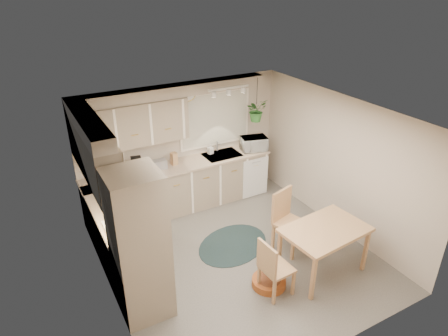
{
  "coord_description": "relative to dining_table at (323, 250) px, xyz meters",
  "views": [
    {
      "loc": [
        -2.71,
        -4.46,
        4.17
      ],
      "look_at": [
        0.05,
        0.55,
        1.35
      ],
      "focal_mm": 32.0,
      "sensor_mm": 36.0,
      "label": 1
    }
  ],
  "objects": [
    {
      "name": "floor",
      "position": [
        -0.95,
        0.93,
        -0.39
      ],
      "size": [
        4.2,
        4.2,
        0.0
      ],
      "primitive_type": "plane",
      "color": "slate",
      "rests_on": "ground"
    },
    {
      "name": "ceiling",
      "position": [
        -0.95,
        0.93,
        2.01
      ],
      "size": [
        4.2,
        4.2,
        0.0
      ],
      "primitive_type": "plane",
      "color": "silver",
      "rests_on": "wall_back"
    },
    {
      "name": "wall_back",
      "position": [
        -0.95,
        3.03,
        0.81
      ],
      "size": [
        4.0,
        0.04,
        2.4
      ],
      "primitive_type": "cube",
      "color": "#BAAC9A",
      "rests_on": "floor"
    },
    {
      "name": "wall_front",
      "position": [
        -0.95,
        -1.17,
        0.81
      ],
      "size": [
        4.0,
        0.04,
        2.4
      ],
      "primitive_type": "cube",
      "color": "#BAAC9A",
      "rests_on": "floor"
    },
    {
      "name": "wall_left",
      "position": [
        -2.95,
        0.93,
        0.81
      ],
      "size": [
        0.04,
        4.2,
        2.4
      ],
      "primitive_type": "cube",
      "color": "#BAAC9A",
      "rests_on": "floor"
    },
    {
      "name": "wall_right",
      "position": [
        1.05,
        0.93,
        0.81
      ],
      "size": [
        0.04,
        4.2,
        2.4
      ],
      "primitive_type": "cube",
      "color": "#BAAC9A",
      "rests_on": "floor"
    },
    {
      "name": "base_cab_left",
      "position": [
        -2.65,
        1.8,
        0.06
      ],
      "size": [
        0.6,
        1.85,
        0.9
      ],
      "primitive_type": "cube",
      "color": "gray",
      "rests_on": "floor"
    },
    {
      "name": "base_cab_back",
      "position": [
        -1.15,
        2.73,
        0.06
      ],
      "size": [
        3.6,
        0.6,
        0.9
      ],
      "primitive_type": "cube",
      "color": "gray",
      "rests_on": "floor"
    },
    {
      "name": "counter_left",
      "position": [
        -2.64,
        1.8,
        0.53
      ],
      "size": [
        0.64,
        1.89,
        0.04
      ],
      "primitive_type": "cube",
      "color": "#C5AB90",
      "rests_on": "base_cab_left"
    },
    {
      "name": "counter_back",
      "position": [
        -1.15,
        2.72,
        0.53
      ],
      "size": [
        3.64,
        0.64,
        0.04
      ],
      "primitive_type": "cube",
      "color": "#C5AB90",
      "rests_on": "base_cab_back"
    },
    {
      "name": "oven_stack",
      "position": [
        -2.62,
        0.55,
        0.66
      ],
      "size": [
        0.65,
        0.65,
        2.1
      ],
      "primitive_type": "cube",
      "color": "gray",
      "rests_on": "floor"
    },
    {
      "name": "wall_oven_face",
      "position": [
        -2.3,
        0.55,
        0.66
      ],
      "size": [
        0.02,
        0.56,
        0.58
      ],
      "primitive_type": "cube",
      "color": "silver",
      "rests_on": "oven_stack"
    },
    {
      "name": "upper_cab_left",
      "position": [
        -2.77,
        1.93,
        1.44
      ],
      "size": [
        0.35,
        2.0,
        0.75
      ],
      "primitive_type": "cube",
      "color": "gray",
      "rests_on": "wall_left"
    },
    {
      "name": "upper_cab_back",
      "position": [
        -1.95,
        2.85,
        1.44
      ],
      "size": [
        2.0,
        0.35,
        0.75
      ],
      "primitive_type": "cube",
      "color": "gray",
      "rests_on": "wall_back"
    },
    {
      "name": "soffit_left",
      "position": [
        -2.8,
        1.93,
        1.91
      ],
      "size": [
        0.3,
        2.0,
        0.2
      ],
      "primitive_type": "cube",
      "color": "#BAAC9A",
      "rests_on": "wall_left"
    },
    {
      "name": "soffit_back",
      "position": [
        -1.15,
        2.88,
        1.91
      ],
      "size": [
        3.6,
        0.3,
        0.2
      ],
      "primitive_type": "cube",
      "color": "#BAAC9A",
      "rests_on": "wall_back"
    },
    {
      "name": "cooktop",
      "position": [
        -2.63,
        1.23,
        0.56
      ],
      "size": [
        0.52,
        0.58,
        0.02
      ],
      "primitive_type": "cube",
      "color": "silver",
      "rests_on": "counter_left"
    },
    {
      "name": "range_hood",
      "position": [
        -2.65,
        1.23,
        1.01
      ],
      "size": [
        0.4,
        0.6,
        0.14
      ],
      "primitive_type": "cube",
      "color": "silver",
      "rests_on": "upper_cab_left"
    },
    {
      "name": "window_blinds",
      "position": [
        -0.25,
        3.0,
        1.21
      ],
      "size": [
        1.4,
        0.02,
        1.0
      ],
      "primitive_type": "cube",
      "color": "beige",
      "rests_on": "wall_back"
    },
    {
      "name": "window_frame",
      "position": [
        -0.25,
        3.01,
        1.21
      ],
      "size": [
        1.5,
        0.02,
        1.1
      ],
      "primitive_type": "cube",
      "color": "white",
      "rests_on": "wall_back"
    },
    {
      "name": "sink",
      "position": [
        -0.25,
        2.73,
        0.51
      ],
      "size": [
        0.7,
        0.48,
        0.1
      ],
      "primitive_type": "cube",
      "color": "#A9ABB1",
      "rests_on": "counter_back"
    },
    {
      "name": "dishwasher_front",
      "position": [
        0.35,
        2.42,
        0.04
      ],
      "size": [
        0.58,
        0.02,
        0.83
      ],
      "primitive_type": "cube",
      "color": "silver",
      "rests_on": "base_cab_back"
    },
    {
      "name": "track_light_bar",
      "position": [
        -0.25,
        2.48,
        1.94
      ],
      "size": [
        0.8,
        0.04,
        0.04
      ],
      "primitive_type": "cube",
      "color": "silver",
      "rests_on": "ceiling"
    },
    {
      "name": "wall_clock",
      "position": [
        -0.8,
        3.0,
        1.79
      ],
      "size": [
        0.3,
        0.03,
        0.3
      ],
      "primitive_type": "cylinder",
      "rotation": [
        1.57,
        0.0,
        0.0
      ],
      "color": "gold",
      "rests_on": "wall_back"
    },
    {
      "name": "dining_table",
      "position": [
        0.0,
        0.0,
        0.0
      ],
      "size": [
        1.31,
        0.94,
        0.78
      ],
      "primitive_type": "cube",
      "rotation": [
        0.0,
        0.0,
        0.09
      ],
      "color": "tan",
      "rests_on": "floor"
    },
    {
      "name": "chair_left",
      "position": [
        -0.88,
        -0.04,
        0.06
      ],
      "size": [
        0.45,
        0.45,
        0.9
      ],
      "primitive_type": "cube",
      "rotation": [
        0.0,
        0.0,
        -1.51
      ],
      "color": "tan",
      "rests_on": "floor"
    },
    {
      "name": "chair_back",
      "position": [
        -0.09,
        0.67,
        0.13
      ],
      "size": [
        0.6,
        0.6,
        1.04
      ],
      "primitive_type": "cube",
      "rotation": [
        0.0,
        0.0,
        3.42
      ],
      "color": "tan",
      "rests_on": "floor"
    },
    {
      "name": "braided_rug",
      "position": [
        -0.87,
        1.21,
        -0.38
      ],
      "size": [
        1.59,
        1.4,
        0.01
      ],
      "primitive_type": "ellipsoid",
      "rotation": [
        0.0,
        0.0,
        0.36
      ],
      "color": "black",
      "rests_on": "floor"
    },
    {
      "name": "pet_bed",
      "position": [
        -0.89,
        0.11,
        -0.33
      ],
      "size": [
        0.59,
        0.59,
        0.12
      ],
      "primitive_type": "cylinder",
      "rotation": [
        0.0,
        0.0,
        -0.19
      ],
      "color": "#A04220",
      "rests_on": "floor"
    },
    {
      "name": "microwave",
      "position": [
        0.42,
        2.63,
        0.72
      ],
      "size": [
        0.55,
        0.38,
        0.34
      ],
      "primitive_type": "imported",
      "rotation": [
        0.0,
        0.0,
        -0.22
      ],
      "color": "silver",
      "rests_on": "counter_back"
    },
    {
      "name": "soap_bottle",
      "position": [
        -0.43,
        2.88,
        0.6
      ],
      "size": [
        0.14,
        0.23,
        0.1
      ],
      "primitive_type": "imported",
      "rotation": [
        0.0,
        0.0,
        0.23
      ],
      "color": "silver",
      "rests_on": "counter_back"
    },
    {
      "name": "hanging_plant",
      "position": [
        0.46,
        2.63,
        1.33
      ],
      "size": [
        0.45,
        0.48,
        0.34
      ],
      "primitive_type": "imported",
      "rotation": [
        0.0,
        0.0,
        0.14
      ],
      "color": "#306E2C",
      "rests_on": "ceiling"
    },
    {
      "name": "coffee_maker",
      "position": [
        -1.96,
        2.73,
        0.71
      ],
      "size": [
        0.22,
        0.25,
        0.31
      ],
      "primitive_type": "cube",
      "rotation": [
        0.0,
        0.0,
        -0.22
      ],
      "color": "black",
      "rests_on": "counter_back"
    },
    {
      "name": "toaster",
      "position": [
        -1.54,
        2.75,
        0.63
      ],
      "size": [
        0.28,
        0.17,
        0.16
      ],
      "primitive_type": "cube",
      "rotation": [
        0.0,
        0.0,
        -0.04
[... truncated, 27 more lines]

